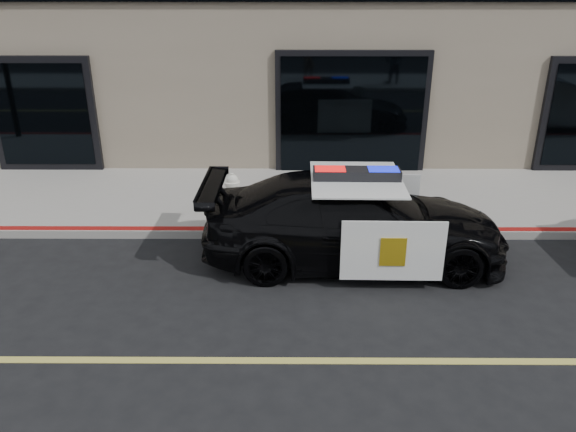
{
  "coord_description": "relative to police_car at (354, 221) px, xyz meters",
  "views": [
    {
      "loc": [
        -2.37,
        -5.64,
        4.39
      ],
      "look_at": [
        -2.41,
        2.2,
        1.0
      ],
      "focal_mm": 35.0,
      "sensor_mm": 36.0,
      "label": 1
    }
  ],
  "objects": [
    {
      "name": "sidewalk_n",
      "position": [
        1.34,
        2.58,
        -0.64
      ],
      "size": [
        60.0,
        3.5,
        0.15
      ],
      "primitive_type": "cube",
      "color": "gray",
      "rests_on": "ground"
    },
    {
      "name": "police_car",
      "position": [
        0.0,
        0.0,
        0.0
      ],
      "size": [
        2.32,
        4.96,
        1.6
      ],
      "color": "black",
      "rests_on": "ground"
    },
    {
      "name": "ground",
      "position": [
        1.34,
        -2.67,
        -0.72
      ],
      "size": [
        120.0,
        120.0,
        0.0
      ],
      "primitive_type": "plane",
      "color": "black",
      "rests_on": "ground"
    },
    {
      "name": "fire_hydrant",
      "position": [
        -2.14,
        1.7,
        -0.21
      ],
      "size": [
        0.35,
        0.49,
        0.78
      ],
      "color": "white",
      "rests_on": "sidewalk_n"
    }
  ]
}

